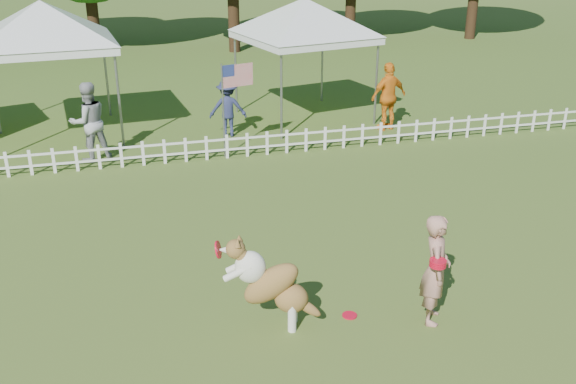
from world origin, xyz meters
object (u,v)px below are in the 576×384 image
object	(u,v)px
frisbee_on_turf	(350,315)
spectator_a	(89,122)
spectator_c	(388,96)
handler	(436,269)
canopy_tent_left	(50,72)
canopy_tent_right	(304,61)
spectator_b	(228,108)
dog	(273,284)
flag_pole	(223,112)

from	to	relation	value
frisbee_on_turf	spectator_a	xyz separation A→B (m)	(-3.73, 7.97, 0.94)
spectator_c	handler	bearing A→B (deg)	57.47
canopy_tent_left	frisbee_on_turf	bearing A→B (deg)	-71.15
spectator_a	canopy_tent_right	bearing A→B (deg)	-179.50
spectator_a	spectator_c	world-z (taller)	spectator_a
spectator_a	spectator_b	world-z (taller)	spectator_a
frisbee_on_turf	spectator_a	size ratio (longest dim) A/B	0.11
handler	canopy_tent_left	bearing A→B (deg)	53.43
spectator_c	canopy_tent_right	bearing A→B (deg)	-54.57
dog	spectator_b	bearing A→B (deg)	103.57
handler	spectator_c	bearing A→B (deg)	5.79
frisbee_on_turf	canopy_tent_right	size ratio (longest dim) A/B	0.07
spectator_a	spectator_b	bearing A→B (deg)	176.80
spectator_b	dog	bearing A→B (deg)	94.19
frisbee_on_turf	spectator_c	xyz separation A→B (m)	(4.15, 8.47, 0.92)
handler	dog	xyz separation A→B (m)	(-2.25, 0.44, -0.15)
canopy_tent_right	spectator_c	distance (m)	2.66
handler	frisbee_on_turf	distance (m)	1.43
frisbee_on_turf	spectator_b	world-z (taller)	spectator_b
frisbee_on_turf	spectator_b	size ratio (longest dim) A/B	0.14
canopy_tent_left	flag_pole	bearing A→B (deg)	-40.84
frisbee_on_turf	spectator_a	distance (m)	8.85
flag_pole	spectator_b	xyz separation A→B (m)	(0.38, 1.67, -0.38)
handler	spectator_a	world-z (taller)	spectator_a
handler	flag_pole	xyz separation A→B (m)	(-1.71, 7.71, 0.32)
handler	dog	distance (m)	2.29
canopy_tent_right	spectator_b	world-z (taller)	canopy_tent_right
spectator_b	canopy_tent_right	bearing A→B (deg)	-144.81
dog	spectator_b	distance (m)	8.99
spectator_a	spectator_b	size ratio (longest dim) A/B	1.24
frisbee_on_turf	canopy_tent_left	world-z (taller)	canopy_tent_left
spectator_b	flag_pole	bearing A→B (deg)	87.16
canopy_tent_left	spectator_a	size ratio (longest dim) A/B	1.82
frisbee_on_turf	flag_pole	distance (m)	7.45
handler	canopy_tent_right	size ratio (longest dim) A/B	0.49
frisbee_on_turf	spectator_b	bearing A→B (deg)	91.38
canopy_tent_left	spectator_c	xyz separation A→B (m)	(8.82, -1.73, -0.80)
handler	flag_pole	world-z (taller)	flag_pole
handler	canopy_tent_left	distance (m)	12.08
dog	spectator_b	size ratio (longest dim) A/B	0.88
canopy_tent_left	canopy_tent_right	size ratio (longest dim) A/B	1.03
spectator_a	spectator_b	distance (m)	3.66
dog	flag_pole	size ratio (longest dim) A/B	0.59
frisbee_on_turf	flag_pole	bearing A→B (deg)	94.67
dog	spectator_a	distance (m)	8.32
handler	spectator_c	size ratio (longest dim) A/B	0.88
canopy_tent_right	flag_pole	bearing A→B (deg)	-147.92
dog	frisbee_on_turf	bearing A→B (deg)	16.01
handler	canopy_tent_right	world-z (taller)	canopy_tent_right
canopy_tent_right	spectator_b	bearing A→B (deg)	-167.75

